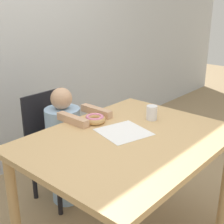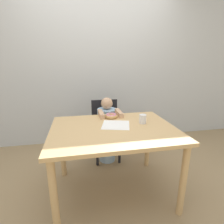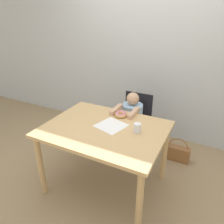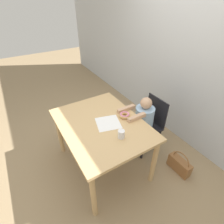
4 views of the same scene
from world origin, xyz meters
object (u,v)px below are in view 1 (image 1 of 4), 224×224
child_figure (65,148)px  handbag (100,153)px  chair (55,146)px  cup (152,113)px  donut (95,119)px

child_figure → handbag: (0.59, 0.20, -0.34)m
chair → child_figure: (0.00, -0.11, 0.02)m
chair → cup: bearing=-67.6°
chair → child_figure: bearing=-90.0°
child_figure → handbag: size_ratio=2.79×
cup → child_figure: bearing=116.3°
handbag → chair: bearing=-171.8°
donut → cup: bearing=-40.4°
cup → chair: bearing=112.4°
child_figure → handbag: 0.71m
child_figure → donut: bearing=-91.1°
donut → handbag: 1.03m
donut → chair: bearing=89.2°
child_figure → chair: bearing=90.0°
child_figure → handbag: child_figure is taller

